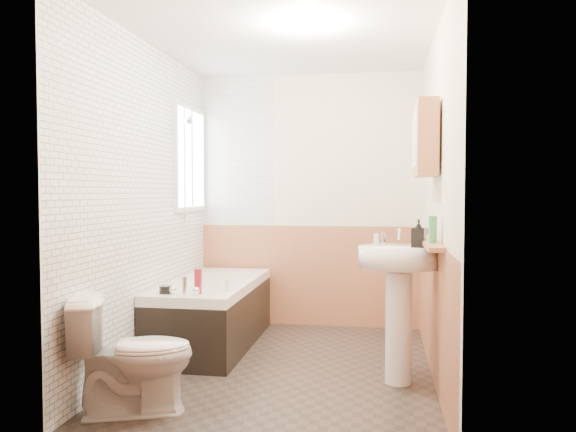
# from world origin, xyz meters

# --- Properties ---
(floor) EXTENTS (2.80, 2.80, 0.00)m
(floor) POSITION_xyz_m (0.00, 0.00, 0.00)
(floor) COLOR #2B221E
(floor) RESTS_ON ground
(ceiling) EXTENTS (2.80, 2.80, 0.00)m
(ceiling) POSITION_xyz_m (0.00, 0.00, 2.50)
(ceiling) COLOR white
(ceiling) RESTS_ON ground
(wall_back) EXTENTS (2.20, 0.02, 2.50)m
(wall_back) POSITION_xyz_m (0.00, 1.41, 1.25)
(wall_back) COLOR beige
(wall_back) RESTS_ON ground
(wall_front) EXTENTS (2.20, 0.02, 2.50)m
(wall_front) POSITION_xyz_m (0.00, -1.41, 1.25)
(wall_front) COLOR beige
(wall_front) RESTS_ON ground
(wall_left) EXTENTS (0.02, 2.80, 2.50)m
(wall_left) POSITION_xyz_m (-1.11, 0.00, 1.25)
(wall_left) COLOR beige
(wall_left) RESTS_ON ground
(wall_right) EXTENTS (0.02, 2.80, 2.50)m
(wall_right) POSITION_xyz_m (1.11, 0.00, 1.25)
(wall_right) COLOR beige
(wall_right) RESTS_ON ground
(wainscot_right) EXTENTS (0.01, 2.80, 1.00)m
(wainscot_right) POSITION_xyz_m (1.09, 0.00, 0.50)
(wainscot_right) COLOR #B6704A
(wainscot_right) RESTS_ON wall_right
(wainscot_front) EXTENTS (2.20, 0.01, 1.00)m
(wainscot_front) POSITION_xyz_m (0.00, -1.39, 0.50)
(wainscot_front) COLOR #B6704A
(wainscot_front) RESTS_ON wall_front
(wainscot_back) EXTENTS (2.20, 0.01, 1.00)m
(wainscot_back) POSITION_xyz_m (0.00, 1.39, 0.50)
(wainscot_back) COLOR #B6704A
(wainscot_back) RESTS_ON wall_back
(tile_cladding_left) EXTENTS (0.01, 2.80, 2.50)m
(tile_cladding_left) POSITION_xyz_m (-1.09, 0.00, 1.25)
(tile_cladding_left) COLOR white
(tile_cladding_left) RESTS_ON wall_left
(tile_return_back) EXTENTS (0.75, 0.01, 1.50)m
(tile_return_back) POSITION_xyz_m (-0.73, 1.39, 1.75)
(tile_return_back) COLOR white
(tile_return_back) RESTS_ON wall_back
(window) EXTENTS (0.03, 0.79, 0.99)m
(window) POSITION_xyz_m (-1.06, 0.95, 1.65)
(window) COLOR white
(window) RESTS_ON wall_left
(bathtub) EXTENTS (0.70, 1.62, 0.71)m
(bathtub) POSITION_xyz_m (-0.73, 0.53, 0.29)
(bathtub) COLOR black
(bathtub) RESTS_ON floor
(shower_riser) EXTENTS (0.10, 0.07, 1.10)m
(shower_riser) POSITION_xyz_m (-1.04, 0.73, 1.72)
(shower_riser) COLOR silver
(shower_riser) RESTS_ON wall_left
(toilet) EXTENTS (0.81, 0.62, 0.70)m
(toilet) POSITION_xyz_m (-0.76, -1.00, 0.35)
(toilet) COLOR white
(toilet) RESTS_ON floor
(sink) EXTENTS (0.56, 0.45, 1.08)m
(sink) POSITION_xyz_m (0.84, -0.20, 0.69)
(sink) COLOR white
(sink) RESTS_ON floor
(pine_shelf) EXTENTS (0.10, 1.33, 0.03)m
(pine_shelf) POSITION_xyz_m (1.04, -0.11, 0.99)
(pine_shelf) COLOR #B6704A
(pine_shelf) RESTS_ON wall_right
(medicine_cabinet) EXTENTS (0.14, 0.56, 0.51)m
(medicine_cabinet) POSITION_xyz_m (1.01, -0.12, 1.70)
(medicine_cabinet) COLOR #B6704A
(medicine_cabinet) RESTS_ON wall_right
(foam_can) EXTENTS (0.06, 0.06, 0.17)m
(foam_can) POSITION_xyz_m (1.04, -0.47, 1.10)
(foam_can) COLOR #388447
(foam_can) RESTS_ON pine_shelf
(green_bottle) EXTENTS (0.05, 0.05, 0.23)m
(green_bottle) POSITION_xyz_m (1.04, -0.42, 1.12)
(green_bottle) COLOR silver
(green_bottle) RESTS_ON pine_shelf
(black_jar) EXTENTS (0.08, 0.08, 0.05)m
(black_jar) POSITION_xyz_m (1.04, 0.28, 1.03)
(black_jar) COLOR purple
(black_jar) RESTS_ON pine_shelf
(soap_bottle) EXTENTS (0.13, 0.21, 0.09)m
(soap_bottle) POSITION_xyz_m (0.97, -0.26, 1.01)
(soap_bottle) COLOR black
(soap_bottle) RESTS_ON sink
(clear_bottle) EXTENTS (0.04, 0.04, 0.09)m
(clear_bottle) POSITION_xyz_m (0.68, -0.24, 1.01)
(clear_bottle) COLOR silver
(clear_bottle) RESTS_ON sink
(blue_gel) EXTENTS (0.05, 0.03, 0.19)m
(blue_gel) POSITION_xyz_m (-0.65, -0.08, 0.66)
(blue_gel) COLOR maroon
(blue_gel) RESTS_ON bathtub
(cream_jar) EXTENTS (0.12, 0.12, 0.06)m
(cream_jar) POSITION_xyz_m (-0.90, -0.13, 0.59)
(cream_jar) COLOR black
(cream_jar) RESTS_ON bathtub
(orange_bottle) EXTENTS (0.03, 0.03, 0.09)m
(orange_bottle) POSITION_xyz_m (-0.46, 0.03, 0.61)
(orange_bottle) COLOR silver
(orange_bottle) RESTS_ON bathtub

